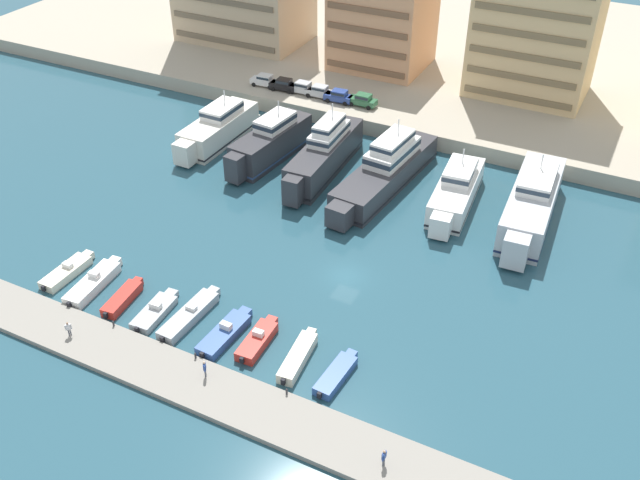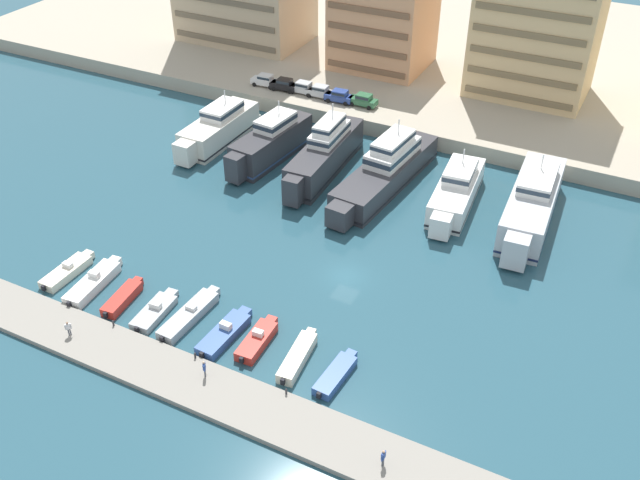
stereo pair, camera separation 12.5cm
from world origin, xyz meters
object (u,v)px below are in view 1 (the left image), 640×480
Objects in this scene: motorboat_grey_center_left at (155,311)px; car_green_center_right at (363,100)px; motorboat_cream_far_left at (67,271)px; car_silver_center_left at (319,91)px; pedestrian_near_edge at (205,368)px; yacht_charcoal_center_left at (386,170)px; motorboat_white_left at (94,282)px; yacht_charcoal_left at (270,143)px; pedestrian_far_side at (68,328)px; motorboat_red_mid_right at (258,340)px; car_blue_center at (339,96)px; car_black_left at (284,84)px; car_silver_mid_left at (303,87)px; motorboat_grey_center at (190,315)px; pedestrian_mid_deck at (384,456)px; yacht_silver_center_right at (532,204)px; motorboat_red_mid_left at (123,298)px; motorboat_blue_far_right at (336,374)px; motorboat_blue_center_right at (225,333)px; car_white_far_left at (264,80)px; motorboat_cream_right at (298,357)px; yacht_white_center at (456,191)px; yacht_ivory_far_left at (218,128)px; yacht_charcoal_mid_left at (324,154)px.

car_green_center_right reaches higher than motorboat_grey_center_left.
car_green_center_right reaches higher than motorboat_cream_far_left.
pedestrian_near_edge is at bearing -73.45° from car_silver_center_left.
yacht_charcoal_center_left is at bearing -56.92° from car_green_center_right.
pedestrian_near_edge reaches higher than motorboat_white_left.
pedestrian_far_side is (0.68, -38.06, -0.90)m from yacht_charcoal_left.
motorboat_red_mid_right is 48.40m from car_blue_center.
car_silver_mid_left is (3.04, 0.29, 0.00)m from car_black_left.
pedestrian_near_edge is at bearing -45.11° from motorboat_grey_center.
car_green_center_right is 2.43× the size of pedestrian_mid_deck.
car_blue_center is at bearing 81.08° from yacht_charcoal_left.
motorboat_cream_far_left is 21.97m from pedestrian_near_edge.
motorboat_red_mid_left is at bearing -134.84° from yacht_silver_center_right.
pedestrian_far_side reaches higher than motorboat_red_mid_right.
pedestrian_near_edge is at bearing -28.11° from motorboat_grey_center_left.
yacht_charcoal_center_left reaches higher than motorboat_cream_far_left.
yacht_charcoal_center_left reaches higher than motorboat_blue_far_right.
motorboat_red_mid_right is 1.02× the size of motorboat_blue_far_right.
yacht_charcoal_center_left reaches higher than motorboat_blue_center_right.
motorboat_cream_right is at bearing -56.49° from car_white_far_left.
yacht_white_center is at bearing -28.29° from car_silver_mid_left.
pedestrian_near_edge is 17.37m from pedestrian_mid_deck.
car_white_far_left reaches higher than motorboat_grey_center.
yacht_ivory_far_left is 31.94m from motorboat_cream_far_left.
motorboat_grey_center_left is (8.15, -0.56, -0.15)m from motorboat_white_left.
yacht_charcoal_left is 16.22m from car_silver_mid_left.
yacht_silver_center_right is at bearing -23.32° from car_silver_center_left.
motorboat_blue_far_right is 1.51× the size of car_green_center_right.
car_blue_center is (-18.35, 46.47, 2.65)m from motorboat_cream_right.
motorboat_red_mid_left is at bearing -80.15° from car_black_left.
motorboat_blue_center_right reaches higher than motorboat_red_mid_left.
yacht_charcoal_left is 39.49m from pedestrian_near_edge.
yacht_white_center is 30.13m from car_silver_center_left.
car_silver_center_left is (1.86, 46.83, 2.63)m from motorboat_white_left.
motorboat_grey_center is 46.70m from car_blue_center.
car_silver_center_left is (5.85, 0.23, 0.00)m from car_black_left.
motorboat_grey_center is at bearing -128.46° from yacht_silver_center_right.
car_silver_center_left is at bearing 101.72° from motorboat_grey_center.
yacht_charcoal_mid_left is at bearing -61.05° from car_silver_center_left.
yacht_ivory_far_left is 2.33× the size of motorboat_cream_right.
yacht_charcoal_left is 2.68× the size of motorboat_red_mid_left.
pedestrian_far_side is (7.10, -7.19, 0.99)m from motorboat_cream_far_left.
motorboat_blue_center_right is (-2.76, -31.88, -1.72)m from yacht_charcoal_center_left.
motorboat_grey_center_left reaches higher than motorboat_red_mid_left.
yacht_charcoal_center_left is at bearing 112.52° from pedestrian_mid_deck.
car_black_left reaches higher than motorboat_red_mid_left.
motorboat_blue_far_right is at bearing -61.47° from car_silver_center_left.
yacht_charcoal_mid_left is at bearing -2.41° from yacht_ivory_far_left.
motorboat_white_left is 1.26× the size of motorboat_grey_center_left.
yacht_charcoal_left is 18.51m from car_white_far_left.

